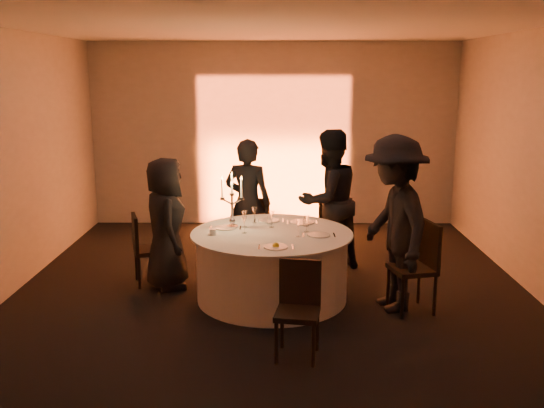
{
  "coord_description": "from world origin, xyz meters",
  "views": [
    {
      "loc": [
        0.06,
        -6.49,
        2.51
      ],
      "look_at": [
        0.0,
        0.2,
        1.05
      ],
      "focal_mm": 40.0,
      "sensor_mm": 36.0,
      "label": 1
    }
  ],
  "objects_px": {
    "banquet_table": "(272,266)",
    "chair_back_right": "(329,223)",
    "coffee_cup": "(213,232)",
    "chair_left": "(144,245)",
    "guest_left": "(166,224)",
    "chair_back_left": "(257,224)",
    "chair_front": "(299,303)",
    "guest_right": "(394,224)",
    "candelabra": "(232,208)",
    "guest_back_left": "(248,203)",
    "chair_right": "(419,261)",
    "guest_back_right": "(328,201)"
  },
  "relations": [
    {
      "from": "guest_right",
      "to": "banquet_table",
      "type": "bearing_deg",
      "value": -113.77
    },
    {
      "from": "chair_left",
      "to": "guest_back_right",
      "type": "bearing_deg",
      "value": -94.19
    },
    {
      "from": "banquet_table",
      "to": "chair_front",
      "type": "relative_size",
      "value": 2.08
    },
    {
      "from": "chair_right",
      "to": "guest_back_left",
      "type": "height_order",
      "value": "guest_back_left"
    },
    {
      "from": "chair_right",
      "to": "guest_left",
      "type": "distance_m",
      "value": 2.91
    },
    {
      "from": "chair_back_right",
      "to": "coffee_cup",
      "type": "height_order",
      "value": "chair_back_right"
    },
    {
      "from": "chair_right",
      "to": "guest_back_right",
      "type": "height_order",
      "value": "guest_back_right"
    },
    {
      "from": "banquet_table",
      "to": "chair_back_left",
      "type": "distance_m",
      "value": 1.54
    },
    {
      "from": "banquet_table",
      "to": "coffee_cup",
      "type": "distance_m",
      "value": 0.77
    },
    {
      "from": "banquet_table",
      "to": "chair_back_right",
      "type": "bearing_deg",
      "value": 60.29
    },
    {
      "from": "chair_right",
      "to": "guest_right",
      "type": "distance_m",
      "value": 0.48
    },
    {
      "from": "chair_front",
      "to": "guest_back_left",
      "type": "height_order",
      "value": "guest_back_left"
    },
    {
      "from": "banquet_table",
      "to": "chair_back_right",
      "type": "xyz_separation_m",
      "value": [
        0.74,
        1.3,
        0.17
      ]
    },
    {
      "from": "chair_left",
      "to": "chair_back_right",
      "type": "xyz_separation_m",
      "value": [
        2.28,
        0.83,
        0.08
      ]
    },
    {
      "from": "guest_back_left",
      "to": "candelabra",
      "type": "height_order",
      "value": "guest_back_left"
    },
    {
      "from": "guest_back_left",
      "to": "guest_right",
      "type": "height_order",
      "value": "guest_right"
    },
    {
      "from": "chair_left",
      "to": "candelabra",
      "type": "relative_size",
      "value": 1.33
    },
    {
      "from": "banquet_table",
      "to": "candelabra",
      "type": "distance_m",
      "value": 0.8
    },
    {
      "from": "chair_right",
      "to": "candelabra",
      "type": "height_order",
      "value": "candelabra"
    },
    {
      "from": "chair_left",
      "to": "coffee_cup",
      "type": "bearing_deg",
      "value": -141.07
    },
    {
      "from": "banquet_table",
      "to": "chair_back_left",
      "type": "xyz_separation_m",
      "value": [
        -0.22,
        1.53,
        0.1
      ]
    },
    {
      "from": "chair_front",
      "to": "guest_back_right",
      "type": "height_order",
      "value": "guest_back_right"
    },
    {
      "from": "chair_back_left",
      "to": "chair_right",
      "type": "xyz_separation_m",
      "value": [
        1.79,
        -1.87,
        0.07
      ]
    },
    {
      "from": "guest_left",
      "to": "coffee_cup",
      "type": "relative_size",
      "value": 14.13
    },
    {
      "from": "chair_right",
      "to": "guest_back_left",
      "type": "xyz_separation_m",
      "value": [
        -1.89,
        1.54,
        0.29
      ]
    },
    {
      "from": "chair_back_left",
      "to": "guest_back_left",
      "type": "xyz_separation_m",
      "value": [
        -0.1,
        -0.32,
        0.36
      ]
    },
    {
      "from": "chair_front",
      "to": "coffee_cup",
      "type": "distance_m",
      "value": 1.6
    },
    {
      "from": "chair_back_right",
      "to": "candelabra",
      "type": "relative_size",
      "value": 1.53
    },
    {
      "from": "chair_left",
      "to": "guest_back_left",
      "type": "bearing_deg",
      "value": -77.45
    },
    {
      "from": "chair_right",
      "to": "candelabra",
      "type": "distance_m",
      "value": 2.15
    },
    {
      "from": "guest_back_left",
      "to": "guest_back_right",
      "type": "xyz_separation_m",
      "value": [
        1.04,
        -0.16,
        0.07
      ]
    },
    {
      "from": "chair_back_right",
      "to": "guest_left",
      "type": "distance_m",
      "value": 2.21
    },
    {
      "from": "banquet_table",
      "to": "candelabra",
      "type": "xyz_separation_m",
      "value": [
        -0.45,
        0.23,
        0.61
      ]
    },
    {
      "from": "chair_left",
      "to": "guest_back_right",
      "type": "height_order",
      "value": "guest_back_right"
    },
    {
      "from": "candelabra",
      "to": "guest_left",
      "type": "bearing_deg",
      "value": 170.73
    },
    {
      "from": "chair_left",
      "to": "chair_right",
      "type": "bearing_deg",
      "value": -123.25
    },
    {
      "from": "chair_right",
      "to": "guest_back_right",
      "type": "xyz_separation_m",
      "value": [
        -0.86,
        1.39,
        0.36
      ]
    },
    {
      "from": "chair_back_left",
      "to": "chair_front",
      "type": "xyz_separation_m",
      "value": [
        0.47,
        -2.91,
        0.0
      ]
    },
    {
      "from": "chair_back_left",
      "to": "chair_right",
      "type": "relative_size",
      "value": 0.89
    },
    {
      "from": "guest_left",
      "to": "guest_back_right",
      "type": "distance_m",
      "value": 2.08
    },
    {
      "from": "chair_left",
      "to": "guest_left",
      "type": "bearing_deg",
      "value": -129.52
    },
    {
      "from": "chair_back_right",
      "to": "chair_right",
      "type": "xyz_separation_m",
      "value": [
        0.83,
        -1.64,
        -0.01
      ]
    },
    {
      "from": "coffee_cup",
      "to": "chair_left",
      "type": "bearing_deg",
      "value": 147.51
    },
    {
      "from": "chair_left",
      "to": "candelabra",
      "type": "height_order",
      "value": "candelabra"
    },
    {
      "from": "chair_back_right",
      "to": "coffee_cup",
      "type": "bearing_deg",
      "value": 17.98
    },
    {
      "from": "guest_back_left",
      "to": "guest_back_right",
      "type": "relative_size",
      "value": 0.93
    },
    {
      "from": "guest_back_right",
      "to": "guest_back_left",
      "type": "bearing_deg",
      "value": -42.74
    },
    {
      "from": "chair_left",
      "to": "chair_back_left",
      "type": "xyz_separation_m",
      "value": [
        1.32,
        1.05,
        0.0
      ]
    },
    {
      "from": "chair_front",
      "to": "guest_right",
      "type": "bearing_deg",
      "value": 56.1
    },
    {
      "from": "chair_back_right",
      "to": "chair_right",
      "type": "distance_m",
      "value": 1.84
    }
  ]
}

